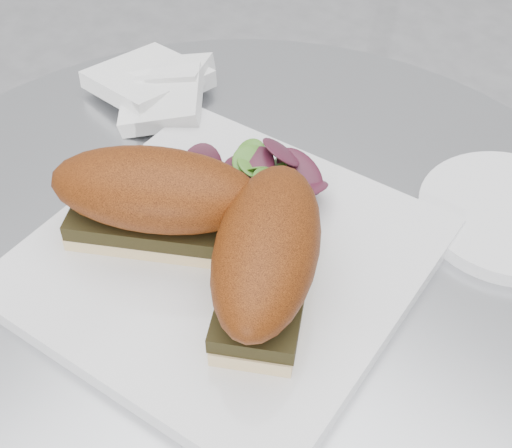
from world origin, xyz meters
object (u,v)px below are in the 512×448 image
at_px(sandwich_left, 156,198).
at_px(sandwich_right, 267,255).
at_px(saucer, 508,214).
at_px(plate, 226,259).

bearing_deg(sandwich_left, sandwich_right, -25.57).
distance_m(sandwich_right, saucer, 0.24).
relative_size(plate, sandwich_left, 1.59).
height_order(sandwich_right, saucer, sandwich_right).
distance_m(plate, saucer, 0.25).
xyz_separation_m(sandwich_left, saucer, (0.21, 0.21, -0.05)).
height_order(sandwich_left, sandwich_right, same).
xyz_separation_m(plate, sandwich_right, (0.05, -0.01, 0.05)).
bearing_deg(plate, sandwich_right, -12.48).
relative_size(sandwich_left, sandwich_right, 1.00).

